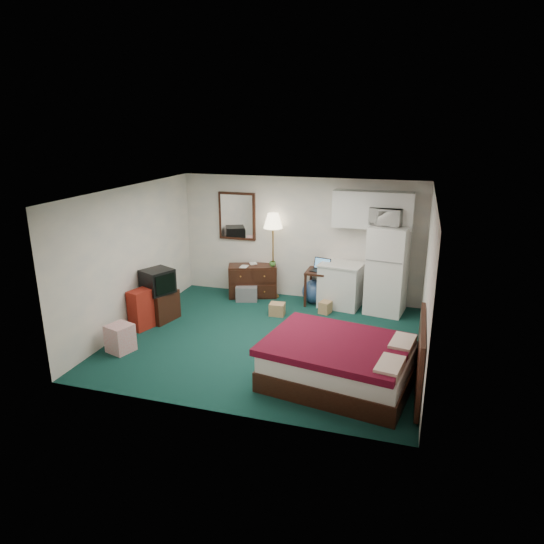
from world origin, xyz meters
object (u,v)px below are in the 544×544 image
(kitchen_counter, at_px, (340,286))
(suitcase, at_px, (142,309))
(dresser, at_px, (253,281))
(fridge, at_px, (387,270))
(floor_lamp, at_px, (273,256))
(bed, at_px, (339,363))
(desk, at_px, (320,287))
(tv_stand, at_px, (159,305))

(kitchen_counter, xyz_separation_m, suitcase, (-3.20, -2.09, -0.07))
(dresser, xyz_separation_m, suitcase, (-1.34, -2.16, 0.02))
(kitchen_counter, relative_size, fridge, 0.50)
(fridge, bearing_deg, floor_lamp, -175.06)
(bed, bearing_deg, floor_lamp, 130.93)
(desk, height_order, tv_stand, desk)
(dresser, distance_m, suitcase, 2.54)
(desk, bearing_deg, floor_lamp, 173.75)
(floor_lamp, xyz_separation_m, fridge, (2.32, -0.17, -0.04))
(desk, distance_m, suitcase, 3.50)
(dresser, distance_m, tv_stand, 2.13)
(floor_lamp, xyz_separation_m, desk, (1.03, -0.12, -0.54))
(floor_lamp, bearing_deg, desk, -6.66)
(tv_stand, relative_size, suitcase, 0.83)
(fridge, bearing_deg, dresser, -172.96)
(fridge, height_order, tv_stand, fridge)
(desk, distance_m, fridge, 1.39)
(desk, height_order, fridge, fridge)
(kitchen_counter, distance_m, bed, 3.03)
(desk, height_order, kitchen_counter, kitchen_counter)
(dresser, xyz_separation_m, kitchen_counter, (1.87, -0.07, 0.09))
(tv_stand, bearing_deg, suitcase, -85.99)
(kitchen_counter, bearing_deg, fridge, 6.56)
(dresser, height_order, suitcase, suitcase)
(desk, relative_size, suitcase, 0.98)
(floor_lamp, xyz_separation_m, kitchen_counter, (1.44, -0.14, -0.46))
(kitchen_counter, height_order, tv_stand, kitchen_counter)
(tv_stand, height_order, suitcase, suitcase)
(bed, bearing_deg, tv_stand, 169.03)
(dresser, distance_m, bed, 3.85)
(kitchen_counter, distance_m, fridge, 0.98)
(bed, bearing_deg, kitchen_counter, 108.48)
(fridge, bearing_deg, tv_stand, -149.02)
(desk, bearing_deg, kitchen_counter, -2.36)
(dresser, height_order, floor_lamp, floor_lamp)
(fridge, relative_size, tv_stand, 2.84)
(bed, relative_size, tv_stand, 3.25)
(tv_stand, bearing_deg, dresser, 66.39)
(kitchen_counter, xyz_separation_m, tv_stand, (-3.13, -1.64, -0.15))
(floor_lamp, height_order, desk, floor_lamp)
(dresser, height_order, bed, dresser)
(floor_lamp, height_order, kitchen_counter, floor_lamp)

